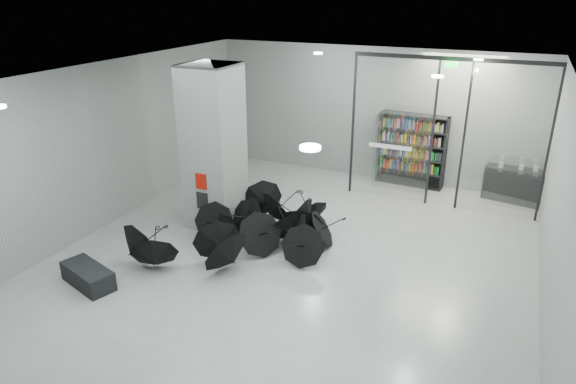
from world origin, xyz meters
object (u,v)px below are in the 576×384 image
at_px(shop_counter, 514,185).
at_px(bookshelf, 412,150).
at_px(column, 213,148).
at_px(bench, 88,276).
at_px(umbrella_cluster, 256,235).

bearing_deg(shop_counter, bookshelf, -170.82).
bearing_deg(column, bookshelf, 50.81).
relative_size(bookshelf, shop_counter, 1.40).
xyz_separation_m(column, shop_counter, (6.79, 4.70, -1.53)).
bearing_deg(bench, bookshelf, 77.97).
height_order(bench, bookshelf, bookshelf).
relative_size(bench, umbrella_cluster, 0.26).
bearing_deg(column, bench, -103.20).
distance_m(shop_counter, umbrella_cluster, 7.59).
relative_size(bench, shop_counter, 0.80).
relative_size(column, bookshelf, 1.84).
height_order(column, shop_counter, column).
bearing_deg(bookshelf, column, -125.63).
bearing_deg(column, umbrella_cluster, -26.42).
bearing_deg(bookshelf, bench, -115.94).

